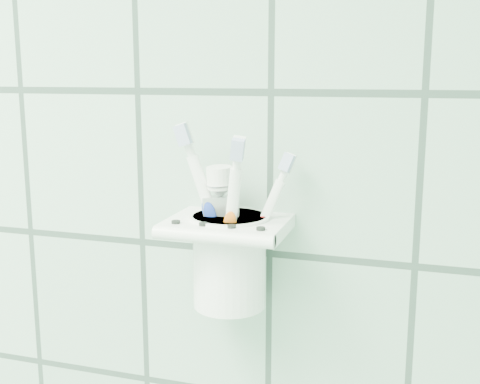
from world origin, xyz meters
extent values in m
cube|color=white|center=(0.64, 1.19, 1.28)|extent=(0.05, 0.02, 0.04)
cube|color=white|center=(0.64, 1.15, 1.29)|extent=(0.13, 0.10, 0.02)
cylinder|color=white|center=(0.64, 1.10, 1.29)|extent=(0.13, 0.02, 0.02)
cylinder|color=black|center=(0.59, 1.11, 1.30)|extent=(0.01, 0.01, 0.00)
cylinder|color=black|center=(0.62, 1.11, 1.30)|extent=(0.01, 0.01, 0.00)
cylinder|color=black|center=(0.66, 1.11, 1.30)|extent=(0.01, 0.01, 0.00)
cylinder|color=black|center=(0.69, 1.11, 1.30)|extent=(0.01, 0.01, 0.00)
cylinder|color=white|center=(0.64, 1.16, 1.25)|extent=(0.08, 0.08, 0.11)
cylinder|color=white|center=(0.64, 1.16, 1.30)|extent=(0.09, 0.09, 0.01)
cylinder|color=black|center=(0.64, 1.16, 1.30)|extent=(0.08, 0.08, 0.00)
cylinder|color=white|center=(0.65, 1.16, 1.29)|extent=(0.07, 0.02, 0.17)
cylinder|color=white|center=(0.65, 1.16, 1.39)|extent=(0.02, 0.01, 0.03)
cube|color=silver|center=(0.65, 1.15, 1.41)|extent=(0.02, 0.01, 0.03)
cube|color=white|center=(0.65, 1.16, 1.41)|extent=(0.02, 0.01, 0.03)
ellipsoid|color=#1E38A5|center=(0.65, 1.15, 1.32)|extent=(0.02, 0.01, 0.03)
cylinder|color=white|center=(0.64, 1.15, 1.28)|extent=(0.06, 0.04, 0.14)
cylinder|color=white|center=(0.64, 1.15, 1.37)|extent=(0.02, 0.01, 0.02)
cube|color=silver|center=(0.64, 1.14, 1.38)|extent=(0.02, 0.01, 0.02)
cube|color=white|center=(0.64, 1.15, 1.38)|extent=(0.02, 0.01, 0.02)
ellipsoid|color=red|center=(0.64, 1.14, 1.30)|extent=(0.02, 0.01, 0.03)
cylinder|color=white|center=(0.63, 1.15, 1.29)|extent=(0.04, 0.05, 0.16)
cylinder|color=white|center=(0.63, 1.15, 1.38)|extent=(0.01, 0.01, 0.02)
cube|color=silver|center=(0.63, 1.15, 1.40)|extent=(0.02, 0.02, 0.03)
cube|color=white|center=(0.63, 1.15, 1.40)|extent=(0.02, 0.01, 0.03)
ellipsoid|color=orange|center=(0.63, 1.15, 1.31)|extent=(0.02, 0.01, 0.03)
cube|color=silver|center=(0.63, 1.16, 1.27)|extent=(0.05, 0.03, 0.12)
cube|color=silver|center=(0.63, 1.16, 1.21)|extent=(0.04, 0.02, 0.01)
cone|color=silver|center=(0.63, 1.16, 1.33)|extent=(0.04, 0.04, 0.02)
cylinder|color=white|center=(0.63, 1.16, 1.35)|extent=(0.04, 0.04, 0.03)
camera|label=1|loc=(0.85, 0.53, 1.46)|focal=45.00mm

